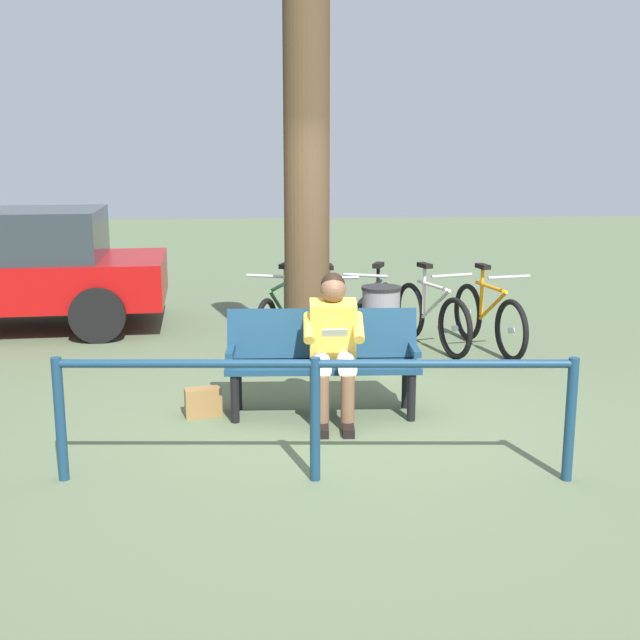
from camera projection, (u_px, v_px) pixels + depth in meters
name	position (u px, v px, depth m)	size (l,w,h in m)	color
ground_plane	(339.00, 422.00, 6.55)	(40.00, 40.00, 0.00)	#566647
bench	(322.00, 354.00, 6.70)	(1.62, 0.55, 0.87)	navy
person_reading	(333.00, 340.00, 6.51)	(0.50, 0.78, 1.20)	gold
handbag	(203.00, 402.00, 6.67)	(0.30, 0.14, 0.24)	olive
tree_trunk	(307.00, 172.00, 7.82)	(0.45, 0.45, 3.93)	#4C3823
litter_bin	(381.00, 329.00, 7.96)	(0.39, 0.39, 0.86)	slate
bicycle_black	(488.00, 318.00, 8.85)	(0.51, 1.66, 0.94)	black
bicycle_orange	(431.00, 316.00, 8.93)	(0.63, 1.62, 0.94)	black
bicycle_silver	(374.00, 316.00, 8.94)	(0.72, 1.58, 0.94)	black
bicycle_purple	(330.00, 319.00, 8.81)	(0.48, 1.68, 0.94)	black
bicycle_red	(281.00, 317.00, 8.90)	(0.67, 1.61, 0.94)	black
railing_fence	(315.00, 394.00, 5.28)	(3.45, 0.33, 0.85)	navy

